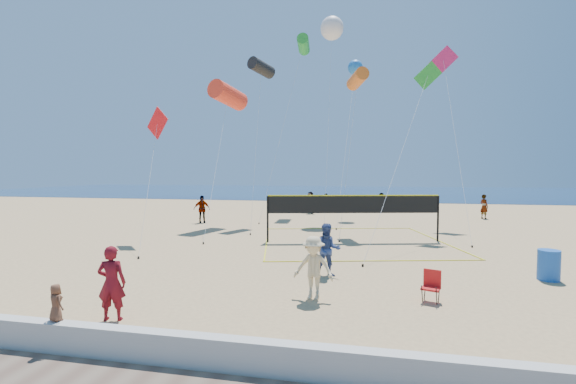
% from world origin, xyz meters
% --- Properties ---
extents(ground, '(120.00, 120.00, 0.00)m').
position_xyz_m(ground, '(0.00, 0.00, 0.00)').
color(ground, tan).
rests_on(ground, ground).
extents(ocean, '(140.00, 50.00, 0.03)m').
position_xyz_m(ocean, '(0.00, 62.00, 0.01)').
color(ocean, '#111F50').
rests_on(ocean, ground).
extents(seawall, '(32.00, 0.30, 0.60)m').
position_xyz_m(seawall, '(0.00, -3.00, 0.30)').
color(seawall, '#BABAB5').
rests_on(seawall, ground).
extents(woman, '(0.76, 0.60, 1.83)m').
position_xyz_m(woman, '(-2.59, -1.33, 0.92)').
color(woman, maroon).
rests_on(woman, ground).
extents(toddler, '(0.43, 0.36, 0.75)m').
position_xyz_m(toddler, '(-2.68, -2.95, 0.98)').
color(toddler, brown).
rests_on(toddler, seawall).
extents(bystander_a, '(1.02, 0.87, 1.83)m').
position_xyz_m(bystander_a, '(2.16, 3.71, 0.92)').
color(bystander_a, navy).
rests_on(bystander_a, ground).
extents(bystander_b, '(1.25, 0.84, 1.79)m').
position_xyz_m(bystander_b, '(2.00, 1.24, 0.90)').
color(bystander_b, beige).
rests_on(bystander_b, ground).
extents(far_person_0, '(1.22, 0.99, 1.94)m').
position_xyz_m(far_person_0, '(-8.04, 15.91, 0.97)').
color(far_person_0, gray).
rests_on(far_person_0, ground).
extents(far_person_1, '(1.72, 1.56, 1.91)m').
position_xyz_m(far_person_1, '(-1.38, 23.58, 0.95)').
color(far_person_1, gray).
rests_on(far_person_1, ground).
extents(far_person_2, '(0.75, 0.82, 1.88)m').
position_xyz_m(far_person_2, '(12.34, 22.61, 0.94)').
color(far_person_2, gray).
rests_on(far_person_2, ground).
extents(far_person_3, '(0.75, 0.60, 1.47)m').
position_xyz_m(far_person_3, '(-0.51, 28.68, 0.74)').
color(far_person_3, gray).
rests_on(far_person_3, ground).
extents(far_person_4, '(0.65, 1.04, 1.54)m').
position_xyz_m(far_person_4, '(4.86, 29.83, 0.77)').
color(far_person_4, gray).
rests_on(far_person_4, ground).
extents(camp_chair, '(0.59, 0.69, 0.97)m').
position_xyz_m(camp_chair, '(5.25, 1.68, 0.49)').
color(camp_chair, red).
rests_on(camp_chair, ground).
extents(trash_barrel, '(0.73, 0.73, 1.02)m').
position_xyz_m(trash_barrel, '(9.44, 4.71, 0.51)').
color(trash_barrel, '#1B52B1').
rests_on(trash_barrel, ground).
extents(volleyball_net, '(10.92, 10.81, 2.43)m').
position_xyz_m(volleyball_net, '(2.78, 10.64, 1.67)').
color(volleyball_net, black).
rests_on(volleyball_net, ground).
extents(kite_0, '(2.49, 9.23, 9.72)m').
position_xyz_m(kite_0, '(-5.96, 15.86, 8.86)').
color(kite_0, '#F83820').
rests_on(kite_0, ground).
extents(kite_1, '(1.82, 7.02, 11.60)m').
position_xyz_m(kite_1, '(-3.99, 17.30, 11.00)').
color(kite_1, black).
rests_on(kite_1, ground).
extents(kite_2, '(1.51, 5.14, 9.74)m').
position_xyz_m(kite_2, '(2.83, 14.36, 9.20)').
color(kite_2, orange).
rests_on(kite_2, ground).
extents(kite_3, '(2.58, 5.01, 7.09)m').
position_xyz_m(kite_3, '(-7.47, 9.17, 5.95)').
color(kite_3, red).
rests_on(kite_3, ground).
extents(kite_4, '(4.31, 8.88, 9.93)m').
position_xyz_m(kite_4, '(6.57, 13.41, 8.52)').
color(kite_4, green).
rests_on(kite_4, ground).
extents(kite_5, '(1.97, 9.10, 12.28)m').
position_xyz_m(kite_5, '(8.52, 18.61, 10.74)').
color(kite_5, '#CA2061').
rests_on(kite_5, ground).
extents(kite_6, '(1.84, 9.03, 15.50)m').
position_xyz_m(kite_6, '(0.69, 20.63, 14.61)').
color(kite_6, silver).
rests_on(kite_6, ground).
extents(kite_7, '(1.57, 9.50, 12.85)m').
position_xyz_m(kite_7, '(2.39, 23.19, 12.23)').
color(kite_7, blue).
rests_on(kite_7, ground).
extents(kite_8, '(2.38, 9.50, 15.40)m').
position_xyz_m(kite_8, '(-2.13, 24.30, 14.74)').
color(kite_8, green).
rests_on(kite_8, ground).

